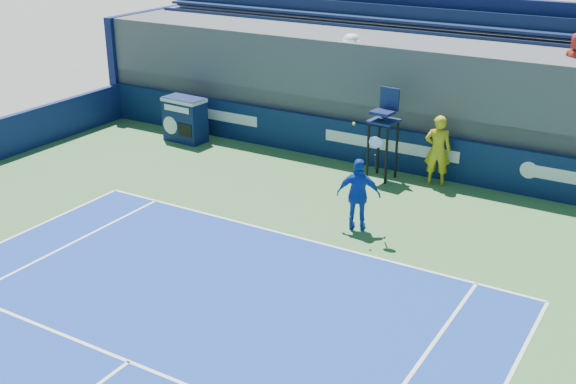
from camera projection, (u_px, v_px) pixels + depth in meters
The scene contains 6 objects.
ball_person at pixel (438, 150), 18.90m from camera, with size 0.69×0.45×1.90m, color gold.
back_hoarding at pixel (391, 149), 20.13m from camera, with size 20.40×0.21×1.20m.
match_clock at pixel (185, 118), 22.43m from camera, with size 1.36×0.81×1.40m.
umpire_chair at pixel (384, 124), 19.10m from camera, with size 0.76×0.76×2.48m.
tennis_player at pixel (359, 194), 16.31m from camera, with size 1.08×0.72×2.57m.
stadium_seating at pixel (420, 90), 21.30m from camera, with size 21.00×4.05×4.40m.
Camera 1 is at (7.34, -0.77, 7.07)m, focal length 45.00 mm.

